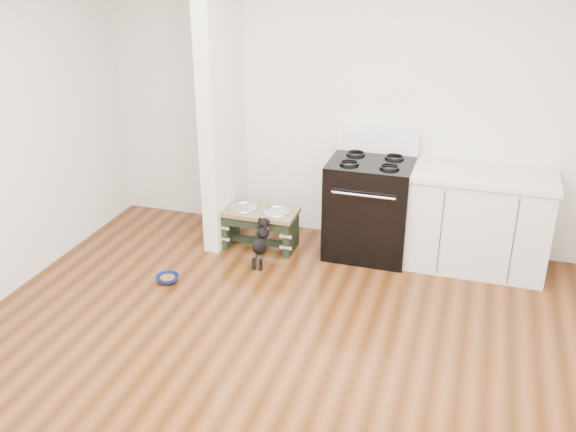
% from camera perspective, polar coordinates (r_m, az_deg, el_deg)
% --- Properties ---
extents(ground, '(5.00, 5.00, 0.00)m').
position_cam_1_polar(ground, '(4.50, -1.62, -14.79)').
color(ground, '#3F1F0B').
rests_on(ground, ground).
extents(room_shell, '(5.00, 5.00, 5.00)m').
position_cam_1_polar(room_shell, '(3.71, -1.91, 5.11)').
color(room_shell, silver).
rests_on(room_shell, ground).
extents(partition_wall, '(0.15, 0.80, 2.70)m').
position_cam_1_polar(partition_wall, '(6.08, -5.90, 9.87)').
color(partition_wall, silver).
rests_on(partition_wall, ground).
extents(oven_range, '(0.76, 0.69, 1.14)m').
position_cam_1_polar(oven_range, '(6.02, 7.27, 0.90)').
color(oven_range, black).
rests_on(oven_range, ground).
extents(cabinet_run, '(1.24, 0.64, 0.91)m').
position_cam_1_polar(cabinet_run, '(5.98, 16.55, -0.39)').
color(cabinet_run, silver).
rests_on(cabinet_run, ground).
extents(dog_feeder, '(0.71, 0.38, 0.41)m').
position_cam_1_polar(dog_feeder, '(6.15, -2.51, -0.45)').
color(dog_feeder, black).
rests_on(dog_feeder, ground).
extents(puppy, '(0.12, 0.37, 0.43)m').
position_cam_1_polar(puppy, '(5.85, -2.42, -2.23)').
color(puppy, black).
rests_on(puppy, ground).
extents(floor_bowl, '(0.21, 0.21, 0.06)m').
position_cam_1_polar(floor_bowl, '(5.74, -10.66, -5.51)').
color(floor_bowl, navy).
rests_on(floor_bowl, ground).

